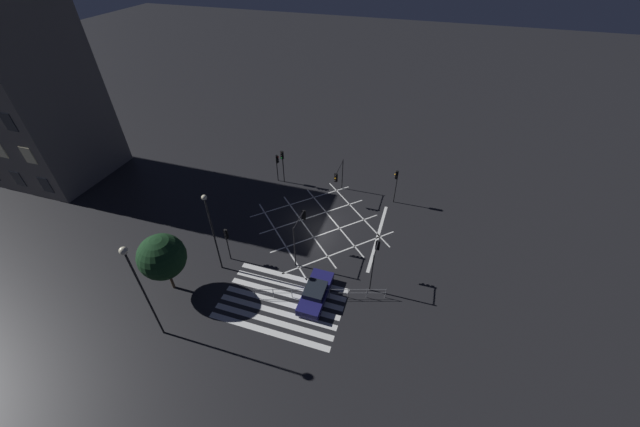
% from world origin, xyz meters
% --- Properties ---
extents(ground_plane, '(200.00, 200.00, 0.00)m').
position_xyz_m(ground_plane, '(0.00, 0.00, 0.00)').
color(ground_plane, black).
extents(road_markings, '(14.51, 20.20, 0.01)m').
position_xyz_m(road_markings, '(0.34, -6.76, 0.00)').
color(road_markings, silver).
rests_on(road_markings, ground_plane).
extents(traffic_light_median_south, '(0.36, 2.76, 4.41)m').
position_xyz_m(traffic_light_median_south, '(-0.37, -4.54, 3.25)').
color(traffic_light_median_south, black).
rests_on(traffic_light_median_south, ground_plane).
extents(traffic_light_nw_main, '(0.39, 0.36, 3.40)m').
position_xyz_m(traffic_light_nw_main, '(-6.95, 5.92, 2.43)').
color(traffic_light_nw_main, black).
rests_on(traffic_light_nw_main, ground_plane).
extents(traffic_light_ne_main, '(0.39, 0.36, 3.97)m').
position_xyz_m(traffic_light_ne_main, '(6.36, 5.91, 2.84)').
color(traffic_light_ne_main, black).
rests_on(traffic_light_ne_main, ground_plane).
extents(traffic_light_se_cross, '(0.36, 2.08, 4.07)m').
position_xyz_m(traffic_light_se_cross, '(6.39, -5.58, 2.97)').
color(traffic_light_se_cross, black).
rests_on(traffic_light_se_cross, ground_plane).
extents(traffic_light_median_north, '(0.36, 3.07, 3.77)m').
position_xyz_m(traffic_light_median_north, '(0.45, 5.08, 2.80)').
color(traffic_light_median_north, black).
rests_on(traffic_light_median_north, ground_plane).
extents(traffic_light_sw_cross, '(0.36, 0.39, 3.44)m').
position_xyz_m(traffic_light_sw_cross, '(-6.20, -6.86, 2.46)').
color(traffic_light_sw_cross, black).
rests_on(traffic_light_sw_cross, ground_plane).
extents(traffic_light_nw_cross, '(0.36, 0.39, 4.09)m').
position_xyz_m(traffic_light_nw_cross, '(-6.26, 5.82, 2.92)').
color(traffic_light_nw_cross, black).
rests_on(traffic_light_nw_cross, ground_plane).
extents(street_lamp_east, '(0.51, 0.51, 8.80)m').
position_xyz_m(street_lamp_east, '(-7.27, -15.12, 6.13)').
color(street_lamp_east, black).
rests_on(street_lamp_east, ground_plane).
extents(street_lamp_west, '(0.41, 0.41, 7.88)m').
position_xyz_m(street_lamp_west, '(-6.41, -8.14, 5.01)').
color(street_lamp_west, black).
rests_on(street_lamp_west, ground_plane).
extents(street_tree_near, '(3.64, 3.64, 5.46)m').
position_xyz_m(street_tree_near, '(-9.09, -11.29, 3.63)').
color(street_tree_near, brown).
rests_on(street_tree_near, ground_plane).
extents(waiting_car, '(1.79, 4.52, 1.31)m').
position_xyz_m(waiting_car, '(2.41, -8.70, 0.63)').
color(waiting_car, '#191951').
rests_on(waiting_car, ground_plane).
extents(pedestrian_railing, '(10.01, 3.24, 1.05)m').
position_xyz_m(pedestrian_railing, '(2.75, -8.58, 0.68)').
color(pedestrian_railing, gray).
rests_on(pedestrian_railing, ground_plane).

